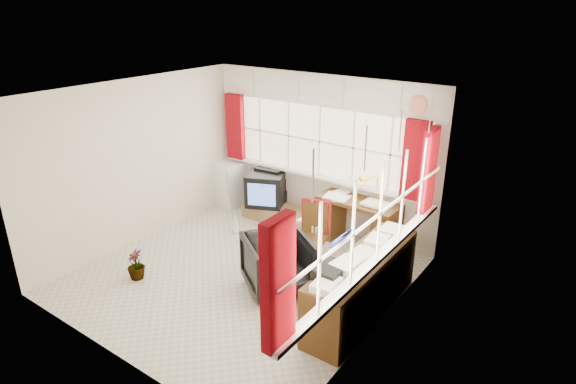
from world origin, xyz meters
name	(u,v)px	position (x,y,z in m)	size (l,w,h in m)	color
ground	(242,275)	(0.00, 0.00, 0.00)	(4.00, 4.00, 0.00)	beige
room_walls	(237,173)	(0.00, 0.00, 1.50)	(4.00, 4.00, 4.00)	beige
window_back	(318,172)	(0.00, 1.94, 0.95)	(3.70, 0.12, 3.60)	beige
window_right	(375,255)	(1.94, 0.00, 0.95)	(0.12, 3.70, 3.60)	beige
curtains	(338,170)	(0.92, 0.93, 1.46)	(3.83, 3.83, 1.15)	maroon
overhead_cabinets	(346,110)	(0.98, 0.98, 2.25)	(3.98, 3.98, 0.48)	white
desk	(359,219)	(0.85, 1.80, 0.40)	(1.28, 0.67, 0.76)	#583414
desk_lamp	(377,183)	(1.05, 1.93, 1.00)	(0.17, 0.15, 0.39)	#F0B80A
task_chair	(313,233)	(0.66, 0.78, 0.52)	(0.49, 0.51, 0.98)	black
office_chair	(278,264)	(0.62, 0.02, 0.37)	(0.80, 0.82, 0.75)	black
radiator	(311,246)	(0.58, 0.87, 0.25)	(0.42, 0.21, 0.60)	white
credenza	(362,284)	(1.73, 0.20, 0.40)	(0.50, 2.00, 0.85)	#583414
file_tray	(331,272)	(1.62, -0.37, 0.81)	(0.29, 0.37, 0.12)	black
tv_bench	(283,215)	(-0.55, 1.72, 0.12)	(1.40, 0.50, 0.25)	brown
crt_tv	(266,189)	(-0.89, 1.71, 0.53)	(0.79, 0.76, 0.56)	black
hifi_stack	(271,185)	(-0.93, 1.90, 0.53)	(0.60, 0.41, 0.60)	black
mini_fridge	(230,183)	(-1.80, 1.80, 0.40)	(0.53, 0.53, 0.80)	white
spray_bottle_a	(236,225)	(-0.92, 0.93, 0.14)	(0.10, 0.11, 0.27)	white
spray_bottle_b	(273,232)	(-0.34, 1.18, 0.08)	(0.08, 0.08, 0.17)	#8BCFCC
flower_vase	(136,265)	(-1.11, -0.88, 0.21)	(0.24, 0.24, 0.42)	black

